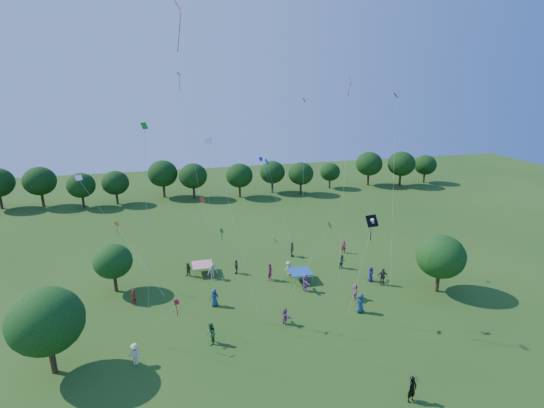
{
  "coord_description": "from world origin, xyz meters",
  "views": [
    {
      "loc": [
        -8.11,
        -17.9,
        21.16
      ],
      "look_at": [
        0.0,
        14.0,
        11.0
      ],
      "focal_mm": 28.0,
      "sensor_mm": 36.0,
      "label": 1
    }
  ],
  "objects_px": {
    "near_tree_north": "(113,261)",
    "pirate_kite": "(372,223)",
    "near_tree_west": "(46,321)",
    "near_tree_east": "(441,257)",
    "red_high_kite": "(193,68)",
    "tent_red_stripe": "(202,265)",
    "tent_blue": "(300,272)",
    "man_in_black": "(412,389)"
  },
  "relations": [
    {
      "from": "near_tree_east",
      "to": "pirate_kite",
      "type": "bearing_deg",
      "value": -164.29
    },
    {
      "from": "near_tree_east",
      "to": "red_high_kite",
      "type": "height_order",
      "value": "red_high_kite"
    },
    {
      "from": "near_tree_west",
      "to": "tent_blue",
      "type": "bearing_deg",
      "value": 22.97
    },
    {
      "from": "near_tree_east",
      "to": "pirate_kite",
      "type": "relative_size",
      "value": 0.72
    },
    {
      "from": "pirate_kite",
      "to": "tent_blue",
      "type": "bearing_deg",
      "value": 113.29
    },
    {
      "from": "near_tree_west",
      "to": "tent_blue",
      "type": "distance_m",
      "value": 24.2
    },
    {
      "from": "pirate_kite",
      "to": "tent_red_stripe",
      "type": "bearing_deg",
      "value": 137.13
    },
    {
      "from": "red_high_kite",
      "to": "pirate_kite",
      "type": "bearing_deg",
      "value": -21.64
    },
    {
      "from": "tent_blue",
      "to": "near_tree_north",
      "type": "bearing_deg",
      "value": 172.72
    },
    {
      "from": "near_tree_east",
      "to": "man_in_black",
      "type": "distance_m",
      "value": 17.03
    },
    {
      "from": "near_tree_east",
      "to": "red_high_kite",
      "type": "bearing_deg",
      "value": 172.8
    },
    {
      "from": "near_tree_west",
      "to": "near_tree_north",
      "type": "bearing_deg",
      "value": 74.46
    },
    {
      "from": "tent_red_stripe",
      "to": "tent_blue",
      "type": "distance_m",
      "value": 10.8
    },
    {
      "from": "tent_red_stripe",
      "to": "near_tree_east",
      "type": "bearing_deg",
      "value": -23.61
    },
    {
      "from": "near_tree_east",
      "to": "red_high_kite",
      "type": "distance_m",
      "value": 29.25
    },
    {
      "from": "tent_blue",
      "to": "tent_red_stripe",
      "type": "bearing_deg",
      "value": 156.67
    },
    {
      "from": "near_tree_north",
      "to": "tent_red_stripe",
      "type": "relative_size",
      "value": 2.3
    },
    {
      "from": "near_tree_east",
      "to": "man_in_black",
      "type": "bearing_deg",
      "value": -130.17
    },
    {
      "from": "tent_red_stripe",
      "to": "tent_blue",
      "type": "xyz_separation_m",
      "value": [
        9.92,
        -4.28,
        0.0
      ]
    },
    {
      "from": "near_tree_north",
      "to": "pirate_kite",
      "type": "relative_size",
      "value": 0.6
    },
    {
      "from": "man_in_black",
      "to": "red_high_kite",
      "type": "xyz_separation_m",
      "value": [
        -12.22,
        15.74,
        20.64
      ]
    },
    {
      "from": "near_tree_east",
      "to": "pirate_kite",
      "type": "xyz_separation_m",
      "value": [
        -9.19,
        -2.59,
        5.27
      ]
    },
    {
      "from": "tent_red_stripe",
      "to": "pirate_kite",
      "type": "bearing_deg",
      "value": -42.87
    },
    {
      "from": "man_in_black",
      "to": "pirate_kite",
      "type": "bearing_deg",
      "value": 62.65
    },
    {
      "from": "near_tree_west",
      "to": "man_in_black",
      "type": "relative_size",
      "value": 3.49
    },
    {
      "from": "tent_blue",
      "to": "pirate_kite",
      "type": "distance_m",
      "value": 12.04
    },
    {
      "from": "tent_red_stripe",
      "to": "man_in_black",
      "type": "height_order",
      "value": "man_in_black"
    },
    {
      "from": "tent_red_stripe",
      "to": "red_high_kite",
      "type": "bearing_deg",
      "value": -93.37
    },
    {
      "from": "near_tree_west",
      "to": "near_tree_east",
      "type": "xyz_separation_m",
      "value": [
        34.8,
        3.73,
        -0.49
      ]
    },
    {
      "from": "near_tree_west",
      "to": "man_in_black",
      "type": "height_order",
      "value": "near_tree_west"
    },
    {
      "from": "tent_red_stripe",
      "to": "tent_blue",
      "type": "height_order",
      "value": "same"
    },
    {
      "from": "near_tree_west",
      "to": "pirate_kite",
      "type": "distance_m",
      "value": 26.07
    },
    {
      "from": "near_tree_west",
      "to": "tent_blue",
      "type": "height_order",
      "value": "near_tree_west"
    },
    {
      "from": "man_in_black",
      "to": "near_tree_east",
      "type": "bearing_deg",
      "value": 31.56
    },
    {
      "from": "near_tree_north",
      "to": "near_tree_east",
      "type": "xyz_separation_m",
      "value": [
        31.53,
        -8.02,
        0.51
      ]
    },
    {
      "from": "near_tree_north",
      "to": "red_high_kite",
      "type": "height_order",
      "value": "red_high_kite"
    },
    {
      "from": "near_tree_north",
      "to": "red_high_kite",
      "type": "relative_size",
      "value": 0.2
    },
    {
      "from": "tent_red_stripe",
      "to": "tent_blue",
      "type": "relative_size",
      "value": 1.0
    },
    {
      "from": "near_tree_east",
      "to": "pirate_kite",
      "type": "height_order",
      "value": "pirate_kite"
    },
    {
      "from": "man_in_black",
      "to": "red_high_kite",
      "type": "relative_size",
      "value": 0.08
    },
    {
      "from": "near_tree_east",
      "to": "man_in_black",
      "type": "xyz_separation_m",
      "value": [
        -10.83,
        -12.83,
        -2.87
      ]
    },
    {
      "from": "man_in_black",
      "to": "tent_red_stripe",
      "type": "bearing_deg",
      "value": 99.19
    }
  ]
}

